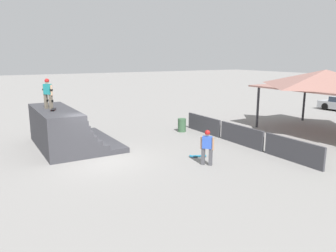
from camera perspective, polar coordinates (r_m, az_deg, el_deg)
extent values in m
plane|color=gray|center=(15.70, -11.72, -5.82)|extent=(160.00, 160.00, 0.00)
cube|color=#38383D|center=(18.53, -15.64, -2.85)|extent=(5.52, 3.86, 0.26)
cube|color=#38383D|center=(18.36, -17.20, -2.25)|extent=(5.52, 2.85, 0.26)
cube|color=#38383D|center=(18.26, -17.82, -1.52)|extent=(5.52, 2.48, 0.26)
cube|color=#38383D|center=(18.18, -18.25, -0.77)|extent=(5.52, 2.23, 0.26)
cube|color=#38383D|center=(18.10, -18.58, 0.01)|extent=(5.52, 2.06, 0.26)
cube|color=#38383D|center=(18.04, -18.83, 0.79)|extent=(5.52, 1.93, 0.26)
cube|color=#38383D|center=(17.99, -19.02, 1.59)|extent=(5.52, 1.84, 0.26)
cube|color=#38383D|center=(17.94, -19.15, 2.40)|extent=(5.52, 1.79, 0.26)
cylinder|color=silver|center=(18.11, -16.45, 2.97)|extent=(5.41, 0.07, 0.07)
cube|color=#6B6051|center=(17.94, -19.72, 4.00)|extent=(0.20, 0.20, 0.75)
cube|color=black|center=(17.95, -19.67, 4.15)|extent=(0.22, 0.21, 0.11)
cube|color=#6B6051|center=(18.16, -20.47, 4.04)|extent=(0.20, 0.20, 0.75)
cube|color=black|center=(18.18, -20.42, 4.19)|extent=(0.22, 0.21, 0.11)
cube|color=teal|center=(17.98, -20.25, 6.05)|extent=(0.45, 0.40, 0.53)
cylinder|color=tan|center=(17.81, -19.65, 5.90)|extent=(0.14, 0.14, 0.53)
cylinder|color=black|center=(17.81, -19.65, 5.93)|extent=(0.21, 0.21, 0.08)
cylinder|color=tan|center=(18.16, -20.82, 5.92)|extent=(0.14, 0.14, 0.53)
cylinder|color=black|center=(18.16, -20.82, 5.96)|extent=(0.21, 0.21, 0.08)
sphere|color=tan|center=(17.95, -20.34, 7.32)|extent=(0.21, 0.21, 0.21)
sphere|color=#B21919|center=(17.95, -20.35, 7.40)|extent=(0.23, 0.23, 0.23)
cylinder|color=red|center=(17.28, -19.21, 2.58)|extent=(0.06, 0.05, 0.05)
cylinder|color=red|center=(17.30, -19.67, 2.56)|extent=(0.06, 0.05, 0.05)
cylinder|color=red|center=(17.77, -19.00, 2.84)|extent=(0.06, 0.05, 0.05)
cylinder|color=red|center=(17.79, -19.45, 2.81)|extent=(0.06, 0.05, 0.05)
cube|color=black|center=(17.53, -19.34, 2.81)|extent=(0.83, 0.45, 0.02)
cube|color=black|center=(17.17, -19.51, 2.68)|extent=(0.16, 0.22, 0.02)
cube|color=#4C4C51|center=(14.73, 6.14, -5.26)|extent=(0.20, 0.20, 0.77)
cube|color=#4C4C51|center=(14.65, 7.42, -5.39)|extent=(0.20, 0.20, 0.77)
cube|color=blue|center=(14.51, 6.84, -2.85)|extent=(0.46, 0.42, 0.55)
cylinder|color=#A87A5B|center=(14.58, 5.85, -2.92)|extent=(0.14, 0.14, 0.55)
cylinder|color=#A87A5B|center=(14.46, 7.84, -3.10)|extent=(0.14, 0.14, 0.55)
sphere|color=#A87A5B|center=(14.41, 6.88, -1.27)|extent=(0.21, 0.21, 0.21)
sphere|color=#B21919|center=(14.40, 6.89, -1.16)|extent=(0.24, 0.24, 0.24)
cylinder|color=blue|center=(15.77, 4.40, -5.42)|extent=(0.05, 0.06, 0.05)
cylinder|color=blue|center=(15.90, 4.31, -5.27)|extent=(0.05, 0.06, 0.05)
cylinder|color=blue|center=(15.86, 6.17, -5.36)|extent=(0.05, 0.06, 0.05)
cylinder|color=blue|center=(15.99, 6.07, -5.21)|extent=(0.05, 0.06, 0.05)
cube|color=teal|center=(15.87, 5.24, -5.20)|extent=(0.52, 0.81, 0.02)
cube|color=teal|center=(15.80, 3.93, -5.18)|extent=(0.22, 0.17, 0.02)
cube|color=#3D3D42|center=(20.88, 6.22, 0.29)|extent=(3.22, 0.12, 1.05)
cube|color=#3D3D42|center=(18.32, 12.60, -1.59)|extent=(3.22, 0.12, 1.05)
cube|color=#3D3D42|center=(16.08, 20.93, -4.00)|extent=(3.22, 0.12, 1.05)
cylinder|color=#2D2D33|center=(23.01, 15.37, 3.18)|extent=(0.16, 0.16, 2.76)
cylinder|color=#2D2D33|center=(26.63, 22.61, 3.83)|extent=(0.16, 0.16, 2.76)
cube|color=#9E6B60|center=(22.71, 25.59, 5.95)|extent=(7.46, 5.62, 0.10)
pyramid|color=#9E6B60|center=(22.66, 25.73, 7.46)|extent=(7.31, 5.51, 1.10)
cylinder|color=#385B3D|center=(21.02, 2.43, 0.15)|extent=(0.52, 0.52, 0.85)
cylinder|color=black|center=(34.08, 27.12, 3.23)|extent=(0.64, 0.21, 0.64)
cylinder|color=black|center=(32.82, 25.71, 3.07)|extent=(0.64, 0.21, 0.64)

